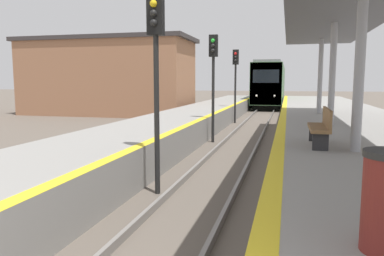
# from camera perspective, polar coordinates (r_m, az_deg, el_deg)

# --- Properties ---
(train) EXTENTS (2.70, 20.00, 4.44)m
(train) POSITION_cam_1_polar(r_m,az_deg,el_deg) (42.07, 11.93, 6.53)
(train) COLOR black
(train) RESTS_ON ground
(signal_near) EXTENTS (0.36, 0.31, 4.51)m
(signal_near) POSITION_cam_1_polar(r_m,az_deg,el_deg) (8.51, -5.53, 10.84)
(signal_near) COLOR black
(signal_near) RESTS_ON ground
(signal_mid) EXTENTS (0.36, 0.31, 4.51)m
(signal_mid) POSITION_cam_1_polar(r_m,az_deg,el_deg) (15.88, 3.25, 9.13)
(signal_mid) COLOR black
(signal_mid) RESTS_ON ground
(signal_far) EXTENTS (0.36, 0.31, 4.51)m
(signal_far) POSITION_cam_1_polar(r_m,az_deg,el_deg) (23.38, 6.64, 8.46)
(signal_far) COLOR black
(signal_far) RESTS_ON ground
(station_canopy) EXTENTS (3.38, 21.01, 3.81)m
(station_canopy) POSITION_cam_1_polar(r_m,az_deg,el_deg) (11.87, 22.41, 16.57)
(station_canopy) COLOR #99999E
(station_canopy) RESTS_ON platform_right
(bench) EXTENTS (0.44, 1.73, 0.92)m
(bench) POSITION_cam_1_polar(r_m,az_deg,el_deg) (9.65, 19.12, 0.31)
(bench) COLOR brown
(bench) RESTS_ON platform_right
(station_building) EXTENTS (13.52, 5.59, 5.89)m
(station_building) POSITION_cam_1_polar(r_m,az_deg,el_deg) (30.26, -12.77, 7.66)
(station_building) COLOR #9E6B4C
(station_building) RESTS_ON ground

